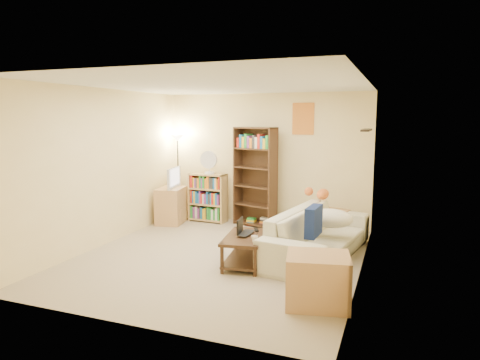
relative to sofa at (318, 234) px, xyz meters
The scene contains 19 objects.
room 1.93m from the sofa, 158.61° to the right, with size 4.50×4.54×2.52m.
sofa is the anchor object (origin of this frame).
navy_pillow 0.61m from the sofa, 87.18° to the right, with size 0.45×0.14×0.41m, color #121F4F.
cream_blanket 0.30m from the sofa, ahead, with size 0.63×0.45×0.27m, color beige.
tabby_cat 1.05m from the sofa, 98.90° to the left, with size 0.55×0.26×0.19m.
coffee_table 1.15m from the sofa, 140.93° to the right, with size 0.64×1.00×0.42m.
laptop 1.08m from the sofa, 141.68° to the right, with size 0.25×0.38×0.03m, color black.
laptop_screen 1.21m from the sofa, 144.95° to the right, with size 0.01×0.31×0.21m, color white.
mug 1.17m from the sofa, 124.87° to the right, with size 0.11×0.11×0.08m, color white.
tv_remote 0.92m from the sofa, 154.36° to the right, with size 0.05×0.17×0.02m, color black.
tv_stand 3.22m from the sofa, 161.27° to the left, with size 0.46×0.65×0.70m, color tan.
television 3.27m from the sofa, 161.27° to the left, with size 0.21×0.69×0.40m, color black.
tall_bookshelf 2.12m from the sofa, 136.13° to the left, with size 0.89×0.53×1.87m.
short_bookshelf 2.83m from the sofa, 149.92° to the left, with size 0.76×0.33×0.95m.
desk_fan 2.88m from the sofa, 150.19° to the left, with size 0.34×0.19×0.45m.
floor_lamp 3.64m from the sofa, 154.29° to the left, with size 0.29×0.29×1.70m.
side_table 1.05m from the sofa, 85.75° to the left, with size 0.43×0.43×0.49m, color tan.
end_cabinet 1.68m from the sofa, 79.75° to the right, with size 0.68×0.56×0.56m, color tan.
book_stacks 1.90m from the sofa, 131.24° to the left, with size 0.68×0.13×0.20m.
Camera 1 is at (2.42, -5.60, 2.04)m, focal length 32.00 mm.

